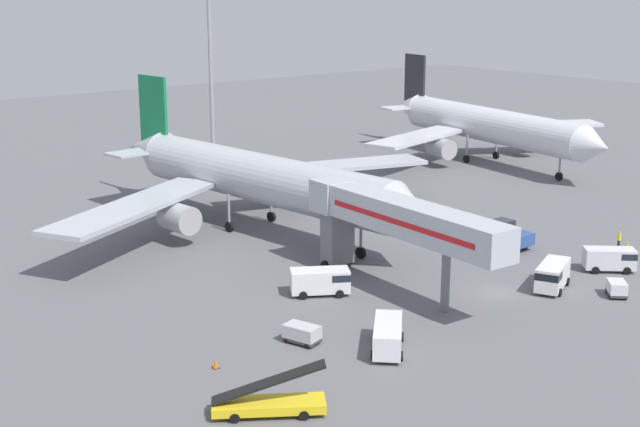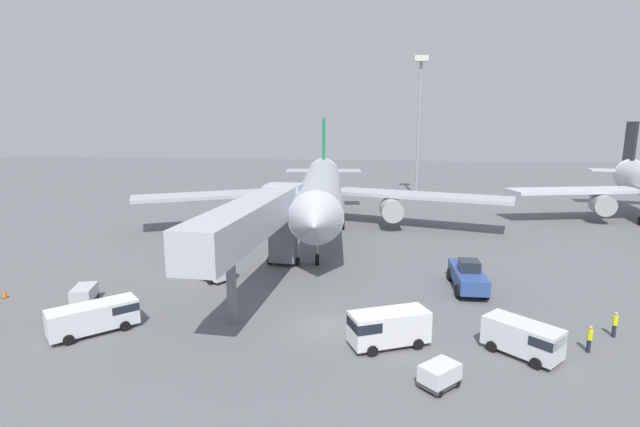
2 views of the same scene
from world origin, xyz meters
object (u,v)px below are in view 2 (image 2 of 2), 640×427
at_px(jet_bridge, 258,219).
at_px(baggage_cart_far_left, 440,375).
at_px(baggage_cart_far_right, 84,294).
at_px(safety_cone_alpha, 4,294).
at_px(service_van_near_right, 524,337).
at_px(pushback_tug, 468,276).
at_px(service_van_mid_center, 210,265).
at_px(airplane_at_gate, 321,189).
at_px(service_van_outer_left, 387,327).
at_px(ground_crew_worker_midground, 615,324).
at_px(apron_light_mast, 420,101).
at_px(ground_crew_worker_foreground, 589,338).
at_px(service_van_mid_right, 96,316).

bearing_deg(jet_bridge, baggage_cart_far_left, -44.22).
bearing_deg(baggage_cart_far_left, baggage_cart_far_right, 162.04).
bearing_deg(safety_cone_alpha, service_van_near_right, -6.57).
bearing_deg(baggage_cart_far_left, pushback_tug, 75.63).
distance_m(service_van_mid_center, baggage_cart_far_left, 24.20).
distance_m(airplane_at_gate, service_van_near_right, 36.11).
bearing_deg(pushback_tug, service_van_mid_center, -179.65).
distance_m(service_van_outer_left, service_van_mid_center, 19.33).
distance_m(pushback_tug, baggage_cart_far_left, 16.19).
bearing_deg(service_van_near_right, airplane_at_gate, 117.53).
distance_m(ground_crew_worker_midground, apron_light_mast, 61.91).
relative_size(pushback_tug, baggage_cart_far_right, 2.36).
xyz_separation_m(service_van_mid_center, ground_crew_worker_midground, (30.57, -7.85, -0.30)).
distance_m(jet_bridge, ground_crew_worker_midground, 26.25).
relative_size(pushback_tug, ground_crew_worker_foreground, 3.91).
bearing_deg(pushback_tug, service_van_near_right, -83.11).
bearing_deg(airplane_at_gate, baggage_cart_far_left, -72.75).
bearing_deg(apron_light_mast, jet_bridge, -106.73).
height_order(service_van_near_right, baggage_cart_far_left, service_van_near_right).
distance_m(service_van_outer_left, safety_cone_alpha, 30.74).
xyz_separation_m(service_van_outer_left, apron_light_mast, (5.73, 62.17, 16.54)).
bearing_deg(baggage_cart_far_left, ground_crew_worker_midground, 32.59).
height_order(service_van_near_right, apron_light_mast, apron_light_mast).
relative_size(service_van_mid_center, ground_crew_worker_midground, 3.00).
relative_size(service_van_mid_right, baggage_cart_far_right, 1.85).
xyz_separation_m(pushback_tug, service_van_mid_center, (-22.56, -0.14, 0.01)).
bearing_deg(service_van_mid_center, airplane_at_gate, 70.20).
relative_size(jet_bridge, service_van_mid_center, 4.23).
height_order(service_van_mid_center, ground_crew_worker_midground, service_van_mid_center).
bearing_deg(baggage_cart_far_right, service_van_mid_right, -49.13).
relative_size(service_van_near_right, baggage_cart_far_right, 1.60).
bearing_deg(service_van_mid_center, jet_bridge, -26.83).
height_order(pushback_tug, apron_light_mast, apron_light_mast).
relative_size(baggage_cart_far_right, safety_cone_alpha, 4.26).
bearing_deg(airplane_at_gate, service_van_outer_left, -75.11).
bearing_deg(service_van_mid_right, service_van_outer_left, 1.75).
relative_size(jet_bridge, baggage_cart_far_right, 7.74).
distance_m(airplane_at_gate, ground_crew_worker_foreground, 37.35).
xyz_separation_m(service_van_near_right, safety_cone_alpha, (-38.60, 4.45, -0.85)).
relative_size(pushback_tug, service_van_outer_left, 1.27).
bearing_deg(ground_crew_worker_foreground, apron_light_mast, 96.07).
relative_size(jet_bridge, service_van_near_right, 4.85).
bearing_deg(service_van_near_right, safety_cone_alpha, 173.43).
bearing_deg(service_van_mid_center, baggage_cart_far_right, -136.72).
height_order(service_van_mid_center, apron_light_mast, apron_light_mast).
bearing_deg(safety_cone_alpha, ground_crew_worker_midground, -1.22).
height_order(baggage_cart_far_left, apron_light_mast, apron_light_mast).
bearing_deg(service_van_mid_center, safety_cone_alpha, -154.81).
bearing_deg(pushback_tug, baggage_cart_far_left, -104.37).
height_order(service_van_mid_right, service_van_outer_left, service_van_outer_left).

